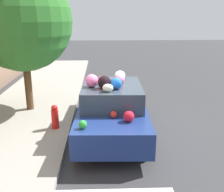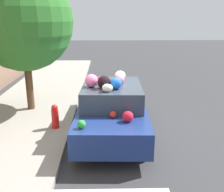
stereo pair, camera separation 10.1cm
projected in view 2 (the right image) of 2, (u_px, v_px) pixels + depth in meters
name	position (u px, v px, depth m)	size (l,w,h in m)	color
ground_plane	(108.00, 131.00, 7.59)	(60.00, 60.00, 0.00)	#38383A
sidewalk_curb	(14.00, 130.00, 7.49)	(24.00, 3.20, 0.13)	#9E998E
street_tree	(23.00, 21.00, 8.24)	(3.15, 3.15, 4.49)	brown
fire_hydrant	(55.00, 116.00, 7.40)	(0.20, 0.20, 0.70)	red
art_car	(112.00, 107.00, 7.32)	(4.43, 1.94, 1.77)	navy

